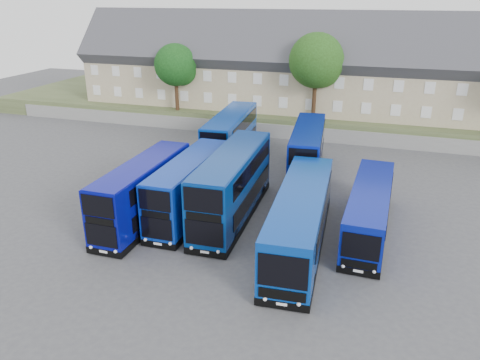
# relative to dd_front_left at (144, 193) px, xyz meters

# --- Properties ---
(ground) EXTENTS (120.00, 120.00, 0.00)m
(ground) POSITION_rel_dd_front_left_xyz_m (5.68, -1.43, -2.06)
(ground) COLOR #454549
(ground) RESTS_ON ground
(retaining_wall) EXTENTS (70.00, 0.40, 1.50)m
(retaining_wall) POSITION_rel_dd_front_left_xyz_m (5.68, 22.57, -1.31)
(retaining_wall) COLOR slate
(retaining_wall) RESTS_ON ground
(earth_bank) EXTENTS (80.00, 20.00, 2.00)m
(earth_bank) POSITION_rel_dd_front_left_xyz_m (5.68, 32.57, -1.06)
(earth_bank) COLOR #44512D
(earth_bank) RESTS_ON ground
(terrace_row) EXTENTS (48.00, 10.40, 11.20)m
(terrace_row) POSITION_rel_dd_front_left_xyz_m (2.69, 28.57, 4.53)
(terrace_row) COLOR tan
(terrace_row) RESTS_ON earth_bank
(dd_front_left) EXTENTS (2.45, 10.59, 4.20)m
(dd_front_left) POSITION_rel_dd_front_left_xyz_m (0.00, 0.00, 0.00)
(dd_front_left) COLOR #070B86
(dd_front_left) RESTS_ON ground
(dd_front_mid) EXTENTS (2.45, 10.44, 4.14)m
(dd_front_mid) POSITION_rel_dd_front_left_xyz_m (2.65, 1.76, -0.03)
(dd_front_mid) COLOR #082DA2
(dd_front_mid) RESTS_ON ground
(dd_front_right) EXTENTS (3.10, 11.90, 4.70)m
(dd_front_right) POSITION_rel_dd_front_left_xyz_m (5.63, 2.41, 0.25)
(dd_front_right) COLOR navy
(dd_front_right) RESTS_ON ground
(dd_rear_left) EXTENTS (3.34, 11.43, 4.48)m
(dd_rear_left) POSITION_rel_dd_front_left_xyz_m (1.66, 13.74, 0.14)
(dd_rear_left) COLOR #093BA5
(dd_rear_left) RESTS_ON ground
(dd_rear_right) EXTENTS (3.54, 10.93, 4.27)m
(dd_rear_right) POSITION_rel_dd_front_left_xyz_m (9.16, 12.11, 0.03)
(dd_rear_right) COLOR #081B99
(dd_rear_right) RESTS_ON ground
(coach_east_a) EXTENTS (3.62, 13.59, 3.68)m
(coach_east_a) POSITION_rel_dd_front_left_xyz_m (10.95, -0.33, -0.26)
(coach_east_a) COLOR #083699
(coach_east_a) RESTS_ON ground
(coach_east_b) EXTENTS (2.74, 11.56, 3.14)m
(coach_east_b) POSITION_rel_dd_front_left_xyz_m (14.91, 2.92, -0.52)
(coach_east_b) COLOR #071791
(coach_east_b) RESTS_ON ground
(tree_west) EXTENTS (4.80, 4.80, 7.65)m
(tree_west) POSITION_rel_dd_front_left_xyz_m (-8.17, 23.67, 4.99)
(tree_west) COLOR #382314
(tree_west) RESTS_ON earth_bank
(tree_mid) EXTENTS (5.76, 5.76, 9.18)m
(tree_mid) POSITION_rel_dd_front_left_xyz_m (7.83, 24.17, 6.00)
(tree_mid) COLOR #382314
(tree_mid) RESTS_ON earth_bank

